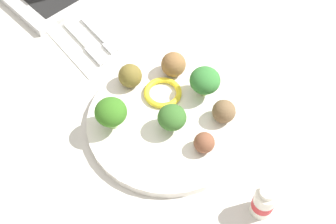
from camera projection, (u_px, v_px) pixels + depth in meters
ground_plane at (168, 124)px, 0.75m from camera, size 4.00×4.00×0.00m
plate at (168, 121)px, 0.75m from camera, size 0.28×0.28×0.02m
broccoli_floret_near_rim at (111, 112)px, 0.70m from camera, size 0.05×0.05×0.06m
broccoli_floret_far_rim at (172, 118)px, 0.71m from camera, size 0.05×0.05×0.05m
broccoli_floret_back_right at (205, 81)px, 0.74m from camera, size 0.05×0.05×0.06m
meatball_center at (204, 143)px, 0.69m from camera, size 0.03×0.03×0.03m
meatball_front_right at (130, 76)px, 0.77m from camera, size 0.04×0.04×0.04m
meatball_front_left at (224, 111)px, 0.72m from camera, size 0.04×0.04×0.04m
meatball_near_rim at (173, 64)px, 0.78m from camera, size 0.05×0.05×0.05m
pepper_ring_near_rim at (163, 93)px, 0.77m from camera, size 0.09×0.09×0.01m
napkin at (92, 40)px, 0.87m from camera, size 0.18×0.13×0.01m
fork at (101, 36)px, 0.87m from camera, size 0.12×0.02×0.01m
knife at (85, 44)px, 0.86m from camera, size 0.15×0.02×0.01m
yogurt_bottle at (264, 202)px, 0.64m from camera, size 0.03×0.03×0.07m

